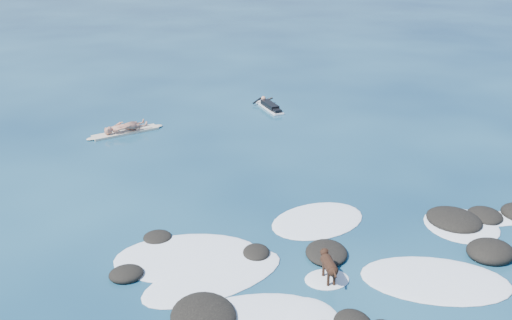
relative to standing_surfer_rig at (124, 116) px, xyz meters
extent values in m
plane|color=#0A2642|center=(4.95, -10.11, -0.74)|extent=(160.00, 160.00, 0.00)
ellipsoid|color=black|center=(3.15, -10.28, -0.67)|extent=(0.84, 0.93, 0.27)
ellipsoid|color=black|center=(9.07, -9.87, -0.63)|extent=(2.00, 2.08, 0.41)
ellipsoid|color=black|center=(4.92, -10.70, -0.66)|extent=(1.44, 1.57, 0.31)
ellipsoid|color=black|center=(-0.16, -10.55, -0.66)|extent=(0.93, 0.84, 0.32)
ellipsoid|color=black|center=(9.02, -11.69, -0.60)|extent=(1.38, 1.26, 0.54)
ellipsoid|color=black|center=(10.11, -9.82, -0.65)|extent=(1.28, 1.34, 0.33)
ellipsoid|color=black|center=(0.70, -8.88, -0.68)|extent=(0.88, 0.87, 0.21)
ellipsoid|color=black|center=(1.44, -12.60, -0.63)|extent=(1.45, 1.72, 0.42)
ellipsoid|color=white|center=(1.41, -10.02, -0.73)|extent=(4.09, 2.85, 0.12)
ellipsoid|color=white|center=(9.20, -10.06, -0.73)|extent=(2.11, 2.24, 0.12)
ellipsoid|color=white|center=(5.30, -8.89, -0.73)|extent=(3.45, 2.90, 0.12)
ellipsoid|color=white|center=(2.50, -12.64, -0.73)|extent=(3.14, 1.57, 0.12)
ellipsoid|color=white|center=(3.64, -13.08, -0.73)|extent=(1.62, 1.79, 0.12)
ellipsoid|color=white|center=(1.92, -11.06, -0.73)|extent=(4.15, 2.98, 0.12)
ellipsoid|color=white|center=(9.93, -9.86, -0.73)|extent=(3.32, 1.51, 0.12)
ellipsoid|color=white|center=(7.10, -12.37, -0.73)|extent=(4.09, 3.24, 0.12)
ellipsoid|color=white|center=(4.56, -11.76, -0.73)|extent=(1.10, 0.90, 0.12)
cube|color=beige|center=(0.00, 0.00, -0.69)|extent=(2.75, 1.46, 0.09)
ellipsoid|color=beige|center=(1.28, 0.47, -0.69)|extent=(0.62, 0.48, 0.10)
ellipsoid|color=beige|center=(-1.28, -0.47, -0.69)|extent=(0.62, 0.48, 0.10)
imported|color=#AC705A|center=(0.00, 0.00, 0.24)|extent=(0.62, 0.75, 1.77)
cube|color=white|center=(6.60, 1.91, -0.69)|extent=(0.83, 2.19, 0.08)
ellipsoid|color=white|center=(6.42, 2.96, -0.69)|extent=(0.33, 0.50, 0.08)
cube|color=black|center=(6.60, 1.91, -0.54)|extent=(0.60, 1.36, 0.21)
sphere|color=tan|center=(6.47, 2.65, -0.42)|extent=(0.26, 0.26, 0.22)
cylinder|color=black|center=(6.18, 2.75, -0.55)|extent=(0.50, 0.36, 0.24)
cylinder|color=black|center=(6.71, 2.84, -0.55)|extent=(0.54, 0.21, 0.24)
cube|color=black|center=(6.72, 1.19, -0.58)|extent=(0.41, 0.58, 0.14)
cylinder|color=black|center=(4.56, -11.86, -0.26)|extent=(0.29, 0.58, 0.27)
sphere|color=black|center=(4.57, -11.61, -0.26)|extent=(0.30, 0.30, 0.29)
sphere|color=black|center=(4.55, -12.12, -0.26)|extent=(0.27, 0.27, 0.26)
sphere|color=black|center=(4.57, -11.44, -0.16)|extent=(0.21, 0.21, 0.20)
cone|color=black|center=(4.58, -11.32, -0.17)|extent=(0.11, 0.13, 0.11)
cone|color=black|center=(4.52, -11.45, -0.08)|extent=(0.10, 0.07, 0.10)
cone|color=black|center=(4.63, -11.46, -0.08)|extent=(0.10, 0.07, 0.10)
cylinder|color=black|center=(4.49, -11.66, -0.55)|extent=(0.07, 0.07, 0.37)
cylinder|color=black|center=(4.64, -11.67, -0.55)|extent=(0.07, 0.07, 0.37)
cylinder|color=black|center=(4.48, -12.05, -0.55)|extent=(0.07, 0.07, 0.37)
cylinder|color=black|center=(4.62, -12.06, -0.55)|extent=(0.07, 0.07, 0.37)
cylinder|color=black|center=(4.54, -12.24, -0.21)|extent=(0.06, 0.27, 0.16)
camera|label=1|loc=(0.29, -22.69, 7.20)|focal=40.00mm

